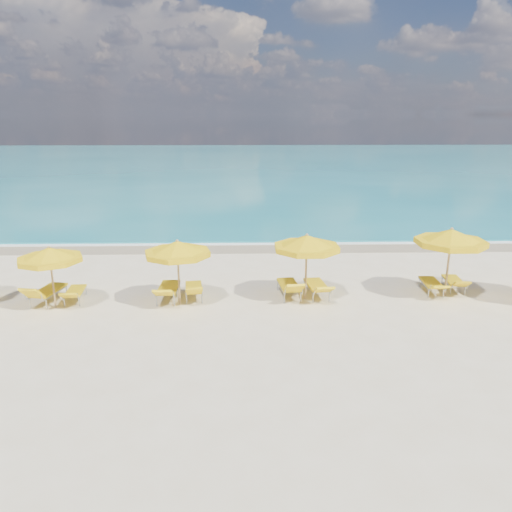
{
  "coord_description": "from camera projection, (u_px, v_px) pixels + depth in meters",
  "views": [
    {
      "loc": [
        -0.45,
        -15.73,
        6.1
      ],
      "look_at": [
        0.0,
        1.5,
        1.2
      ],
      "focal_mm": 35.0,
      "sensor_mm": 36.0,
      "label": 1
    }
  ],
  "objects": [
    {
      "name": "foam_line",
      "position": [
        253.0,
        242.0,
        24.68
      ],
      "size": [
        120.0,
        1.2,
        0.03
      ],
      "primitive_type": "cube",
      "color": "white",
      "rests_on": "ground"
    },
    {
      "name": "ocean",
      "position": [
        246.0,
        165.0,
        62.95
      ],
      "size": [
        120.0,
        80.0,
        0.3
      ],
      "primitive_type": "cube",
      "color": "#167680",
      "rests_on": "ground"
    },
    {
      "name": "whitecap_near",
      "position": [
        159.0,
        210.0,
        33.0
      ],
      "size": [
        14.0,
        0.36,
        0.05
      ],
      "primitive_type": "cube",
      "color": "white",
      "rests_on": "ground"
    },
    {
      "name": "umbrella_4",
      "position": [
        177.0,
        249.0,
        16.17
      ],
      "size": [
        2.47,
        2.47,
        2.22
      ],
      "rotation": [
        0.0,
        0.0,
        -0.14
      ],
      "color": "tan",
      "rests_on": "ground"
    },
    {
      "name": "lounger_3_left",
      "position": [
        48.0,
        296.0,
        16.74
      ],
      "size": [
        0.96,
        1.99,
        0.89
      ],
      "rotation": [
        0.0,
        0.0,
        -0.18
      ],
      "color": "#A5A8AD",
      "rests_on": "ground"
    },
    {
      "name": "umbrella_6",
      "position": [
        451.0,
        238.0,
        16.84
      ],
      "size": [
        3.17,
        3.17,
        2.45
      ],
      "rotation": [
        0.0,
        0.0,
        -0.4
      ],
      "color": "tan",
      "rests_on": "ground"
    },
    {
      "name": "umbrella_5",
      "position": [
        307.0,
        243.0,
        16.61
      ],
      "size": [
        2.97,
        2.97,
        2.3
      ],
      "rotation": [
        0.0,
        0.0,
        -0.4
      ],
      "color": "tan",
      "rests_on": "ground"
    },
    {
      "name": "lounger_4_right",
      "position": [
        194.0,
        292.0,
        17.14
      ],
      "size": [
        0.77,
        1.78,
        0.75
      ],
      "rotation": [
        0.0,
        0.0,
        0.12
      ],
      "color": "#A5A8AD",
      "rests_on": "ground"
    },
    {
      "name": "lounger_3_right",
      "position": [
        75.0,
        296.0,
        16.85
      ],
      "size": [
        0.7,
        1.72,
        0.67
      ],
      "rotation": [
        0.0,
        0.0,
        0.1
      ],
      "color": "#A5A8AD",
      "rests_on": "ground"
    },
    {
      "name": "lounger_6_left",
      "position": [
        431.0,
        287.0,
        17.66
      ],
      "size": [
        0.68,
        1.81,
        0.65
      ],
      "rotation": [
        0.0,
        0.0,
        -0.06
      ],
      "color": "#A5A8AD",
      "rests_on": "ground"
    },
    {
      "name": "lounger_6_right",
      "position": [
        454.0,
        285.0,
        17.93
      ],
      "size": [
        0.72,
        1.74,
        0.68
      ],
      "rotation": [
        0.0,
        0.0,
        -0.11
      ],
      "color": "#A5A8AD",
      "rests_on": "ground"
    },
    {
      "name": "lounger_5_left",
      "position": [
        289.0,
        290.0,
        17.28
      ],
      "size": [
        0.82,
        1.96,
        0.84
      ],
      "rotation": [
        0.0,
        0.0,
        0.11
      ],
      "color": "#A5A8AD",
      "rests_on": "ground"
    },
    {
      "name": "ground_plane",
      "position": [
        257.0,
        302.0,
        16.8
      ],
      "size": [
        120.0,
        120.0,
        0.0
      ],
      "primitive_type": "plane",
      "color": "beige"
    },
    {
      "name": "umbrella_3",
      "position": [
        50.0,
        255.0,
        15.87
      ],
      "size": [
        2.09,
        2.09,
        2.09
      ],
      "rotation": [
        0.0,
        0.0,
        0.02
      ],
      "color": "tan",
      "rests_on": "ground"
    },
    {
      "name": "whitecap_far",
      "position": [
        348.0,
        193.0,
        40.08
      ],
      "size": [
        18.0,
        0.3,
        0.05
      ],
      "primitive_type": "cube",
      "color": "white",
      "rests_on": "ground"
    },
    {
      "name": "lounger_5_right",
      "position": [
        317.0,
        290.0,
        17.3
      ],
      "size": [
        0.84,
        1.98,
        0.75
      ],
      "rotation": [
        0.0,
        0.0,
        0.12
      ],
      "color": "#A5A8AD",
      "rests_on": "ground"
    },
    {
      "name": "wet_sand_band",
      "position": [
        253.0,
        246.0,
        23.91
      ],
      "size": [
        120.0,
        2.6,
        0.01
      ],
      "primitive_type": "cube",
      "color": "tan",
      "rests_on": "ground"
    },
    {
      "name": "lounger_4_left",
      "position": [
        168.0,
        293.0,
        16.98
      ],
      "size": [
        0.69,
        2.0,
        0.79
      ],
      "rotation": [
        0.0,
        0.0,
        -0.01
      ],
      "color": "#A5A8AD",
      "rests_on": "ground"
    }
  ]
}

